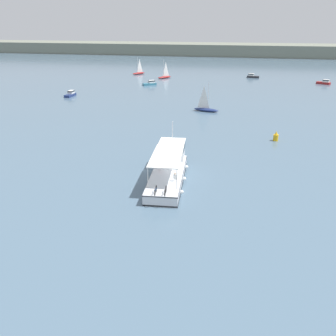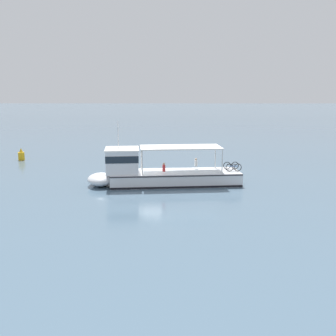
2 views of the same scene
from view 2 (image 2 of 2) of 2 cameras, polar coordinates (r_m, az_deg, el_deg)
The scene contains 3 objects.
ground_plane at distance 34.83m, azimuth -2.99°, elevation -2.21°, with size 400.00×400.00×0.00m, color slate.
ferry_main at distance 34.33m, azimuth -1.69°, elevation -0.66°, with size 4.48×13.01×5.32m.
channel_buoy at distance 49.15m, azimuth -19.73°, elevation 1.69°, with size 0.70×0.70×1.40m.
Camera 2 is at (-33.86, -2.16, 7.90)m, focal length 43.83 mm.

